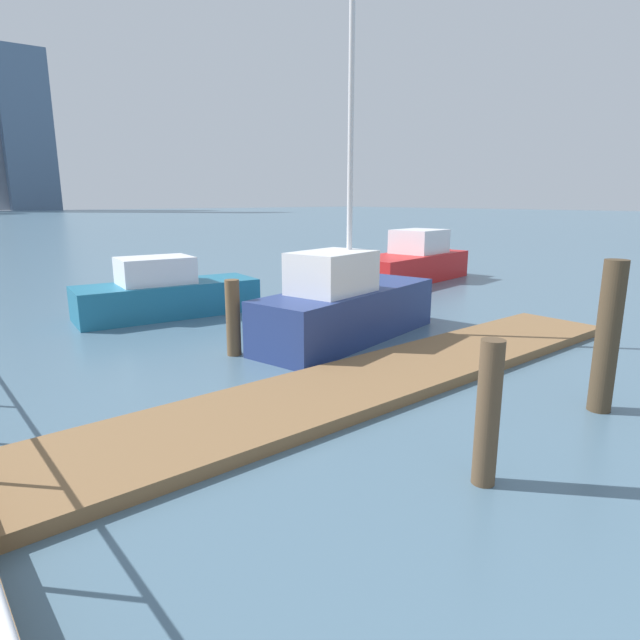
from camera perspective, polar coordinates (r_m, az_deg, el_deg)
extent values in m
plane|color=slate|center=(18.13, -28.45, 1.60)|extent=(300.00, 300.00, 0.00)
cube|color=olive|center=(9.14, 6.47, -6.27)|extent=(12.90, 2.00, 0.18)
cylinder|color=brown|center=(10.65, -9.43, 0.23)|extent=(0.29, 0.29, 1.54)
cylinder|color=#473826|center=(8.70, 28.78, -1.66)|extent=(0.33, 0.33, 2.27)
cylinder|color=brown|center=(6.05, 17.79, -9.66)|extent=(0.26, 0.26, 1.66)
cube|color=red|center=(20.57, 9.71, 5.63)|extent=(5.88, 2.86, 1.04)
cube|color=white|center=(21.00, 10.74, 8.41)|extent=(2.18, 1.90, 0.90)
cube|color=navy|center=(11.81, 3.11, 0.66)|extent=(5.24, 2.61, 1.15)
cube|color=white|center=(11.13, 1.32, 5.20)|extent=(2.00, 1.61, 0.87)
cylinder|color=silver|center=(11.60, 3.35, 19.18)|extent=(0.12, 0.12, 6.40)
cube|color=#1E6B8C|center=(14.85, -16.19, 2.22)|extent=(4.91, 2.20, 0.90)
cube|color=white|center=(14.65, -17.47, 5.17)|extent=(2.01, 1.54, 0.70)
cube|color=slate|center=(173.47, -29.20, 17.49)|extent=(12.99, 8.02, 42.72)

